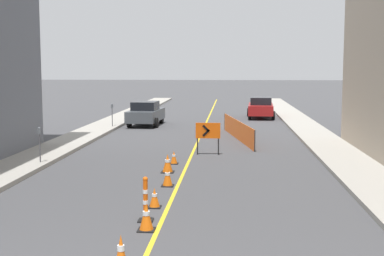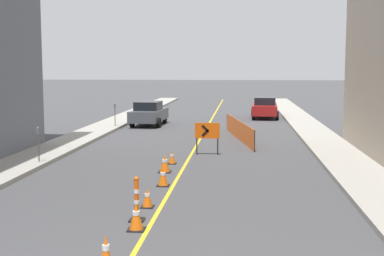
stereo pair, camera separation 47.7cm
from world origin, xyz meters
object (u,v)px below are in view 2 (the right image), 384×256
at_px(traffic_cone_nearest, 106,253).
at_px(traffic_cone_fifth, 165,163).
at_px(traffic_cone_fourth, 163,176).
at_px(delineator_post_front, 137,202).
at_px(parked_car_curb_mid, 265,108).
at_px(parking_meter_far_curb, 115,110).
at_px(traffic_cone_farthest, 172,157).
at_px(arrow_barricade_primary, 207,132).
at_px(traffic_cone_second, 136,217).
at_px(parking_meter_near_curb, 38,137).
at_px(parked_car_curb_near, 149,113).
at_px(traffic_cone_third, 147,198).

distance_m(traffic_cone_nearest, traffic_cone_fifth, 9.52).
height_order(traffic_cone_fourth, delineator_post_front, delineator_post_front).
relative_size(traffic_cone_nearest, parked_car_curb_mid, 0.16).
height_order(traffic_cone_nearest, parking_meter_far_curb, parking_meter_far_curb).
bearing_deg(traffic_cone_farthest, parking_meter_far_curb, 113.51).
xyz_separation_m(delineator_post_front, parked_car_curb_mid, (4.32, 27.37, 0.31)).
bearing_deg(traffic_cone_fourth, arrow_barricade_primary, 80.74).
xyz_separation_m(traffic_cone_second, parking_meter_near_curb, (-5.42, 7.84, 0.80)).
bearing_deg(arrow_barricade_primary, parking_meter_near_curb, -153.17).
relative_size(traffic_cone_nearest, traffic_cone_fifth, 1.06).
distance_m(traffic_cone_fifth, parking_meter_near_curb, 5.22).
bearing_deg(delineator_post_front, traffic_cone_fourth, 88.86).
xyz_separation_m(delineator_post_front, arrow_barricade_primary, (1.11, 10.27, 0.52)).
relative_size(traffic_cone_second, parked_car_curb_mid, 0.15).
distance_m(delineator_post_front, arrow_barricade_primary, 10.35).
bearing_deg(traffic_cone_fourth, parking_meter_near_curb, 149.77).
xyz_separation_m(delineator_post_front, parking_meter_far_curb, (-5.28, 19.74, 0.67)).
bearing_deg(parked_car_curb_near, traffic_cone_third, -77.05).
relative_size(parked_car_curb_near, parking_meter_near_curb, 3.20).
height_order(traffic_cone_nearest, traffic_cone_fourth, traffic_cone_nearest).
xyz_separation_m(traffic_cone_third, traffic_cone_fifth, (-0.23, 4.91, 0.07)).
distance_m(delineator_post_front, parked_car_curb_mid, 27.72).
xyz_separation_m(parked_car_curb_near, parking_meter_near_curb, (-1.79, -14.65, 0.33)).
relative_size(traffic_cone_nearest, arrow_barricade_primary, 0.51).
xyz_separation_m(traffic_cone_farthest, arrow_barricade_primary, (1.25, 2.35, 0.75)).
height_order(traffic_cone_third, parking_meter_far_curb, parking_meter_far_curb).
bearing_deg(traffic_cone_third, traffic_cone_fifth, 92.63).
xyz_separation_m(parked_car_curb_mid, parking_meter_near_curb, (-9.60, -20.29, 0.33)).
bearing_deg(traffic_cone_fifth, parked_car_curb_near, 102.00).
relative_size(traffic_cone_nearest, traffic_cone_third, 1.31).
height_order(traffic_cone_nearest, traffic_cone_farthest, traffic_cone_nearest).
height_order(traffic_cone_third, traffic_cone_farthest, traffic_cone_third).
xyz_separation_m(arrow_barricade_primary, parked_car_curb_mid, (3.21, 17.10, -0.21)).
distance_m(traffic_cone_nearest, traffic_cone_fourth, 7.27).
xyz_separation_m(traffic_cone_second, delineator_post_front, (-0.14, 0.76, 0.16)).
height_order(parked_car_curb_near, parking_meter_near_curb, parked_car_curb_near).
height_order(traffic_cone_nearest, traffic_cone_second, traffic_cone_nearest).
bearing_deg(delineator_post_front, arrow_barricade_primary, 83.85).
xyz_separation_m(traffic_cone_second, traffic_cone_fourth, (-0.06, 4.72, -0.01)).
bearing_deg(traffic_cone_fifth, parking_meter_far_curb, 110.62).
xyz_separation_m(traffic_cone_fourth, parking_meter_far_curb, (-5.36, 15.78, 0.84)).
height_order(traffic_cone_nearest, parked_car_curb_mid, parked_car_curb_mid).
relative_size(traffic_cone_farthest, delineator_post_front, 0.46).
distance_m(traffic_cone_second, traffic_cone_fourth, 4.72).
bearing_deg(parking_meter_far_curb, parking_meter_near_curb, -90.00).
xyz_separation_m(delineator_post_front, parking_meter_near_curb, (-5.28, 7.08, 0.64)).
height_order(traffic_cone_fifth, delineator_post_front, delineator_post_front).
distance_m(traffic_cone_fifth, parking_meter_far_curb, 14.47).
distance_m(traffic_cone_fourth, arrow_barricade_primary, 6.43).
bearing_deg(traffic_cone_second, parked_car_curb_mid, 81.55).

